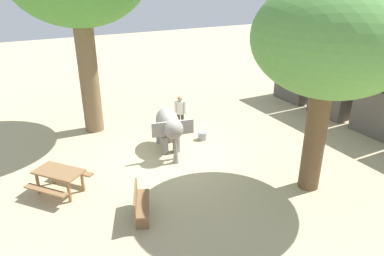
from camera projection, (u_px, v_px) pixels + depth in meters
The scene contains 9 objects.
ground_plane at pixel (171, 156), 13.59m from camera, with size 60.00×60.00×0.00m, color tan.
elephant at pixel (169, 126), 13.69m from camera, with size 2.33×1.55×1.60m.
person_handler at pixel (180, 111), 15.37m from camera, with size 0.38×0.40×1.62m.
shade_tree_secondary at pixel (330, 41), 9.82m from camera, with size 4.62×4.24×6.39m.
wooden_bench at pixel (140, 203), 10.02m from camera, with size 1.45×0.88×0.88m.
picnic_table_near at pixel (59, 176), 11.13m from camera, with size 2.10×2.10×0.78m.
market_stall_teal at pixel (300, 79), 19.39m from camera, with size 2.50×2.50×2.52m.
market_stall_white at pixel (338, 92), 17.28m from camera, with size 2.50×2.50×2.52m.
feed_bucket at pixel (202, 136), 14.90m from camera, with size 0.36×0.36×0.32m, color gray.
Camera 1 is at (11.06, -4.82, 6.40)m, focal length 33.41 mm.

